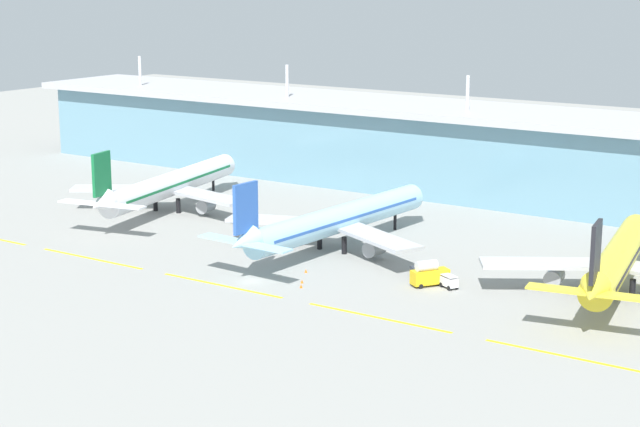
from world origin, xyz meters
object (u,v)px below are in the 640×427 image
(fuel_truck, at_px, (429,274))
(safety_cone_right_wingtip, at_px, (301,286))
(airliner_far, at_px, (617,260))
(airliner_middle, at_px, (336,220))
(safety_cone_nose_front, at_px, (306,271))
(baggage_cart, at_px, (449,282))
(safety_cone_left_wingtip, at_px, (302,281))
(pushback_tug, at_px, (423,270))
(airliner_near, at_px, (169,185))

(fuel_truck, distance_m, safety_cone_right_wingtip, 23.97)
(fuel_truck, bearing_deg, airliner_far, 24.53)
(airliner_middle, distance_m, safety_cone_nose_front, 19.31)
(baggage_cart, bearing_deg, airliner_middle, 160.37)
(airliner_far, bearing_deg, safety_cone_left_wingtip, -153.21)
(baggage_cart, xyz_separation_m, safety_cone_right_wingtip, (-22.81, -15.15, -0.91))
(safety_cone_left_wingtip, relative_size, safety_cone_right_wingtip, 1.00)
(safety_cone_left_wingtip, bearing_deg, safety_cone_nose_front, 118.73)
(safety_cone_nose_front, bearing_deg, safety_cone_left_wingtip, -61.27)
(safety_cone_nose_front, bearing_deg, safety_cone_right_wingtip, -60.35)
(safety_cone_nose_front, bearing_deg, fuel_truck, 13.04)
(pushback_tug, bearing_deg, safety_cone_right_wingtip, -126.89)
(airliner_near, distance_m, safety_cone_left_wingtip, 70.85)
(airliner_middle, distance_m, airliner_far, 59.29)
(fuel_truck, height_order, baggage_cart, fuel_truck)
(baggage_cart, xyz_separation_m, safety_cone_left_wingtip, (-24.46, -12.48, -0.91))
(airliner_far, height_order, fuel_truck, airliner_far)
(fuel_truck, bearing_deg, safety_cone_right_wingtip, -142.47)
(safety_cone_left_wingtip, bearing_deg, airliner_far, 26.79)
(airliner_middle, xyz_separation_m, airliner_far, (59.26, 1.81, -0.01))
(fuel_truck, bearing_deg, airliner_middle, 156.95)
(airliner_middle, bearing_deg, safety_cone_nose_front, -75.62)
(fuel_truck, relative_size, pushback_tug, 1.51)
(airliner_near, xyz_separation_m, baggage_cart, (86.85, -20.54, -5.19))
(airliner_near, relative_size, safety_cone_nose_front, 94.46)
(airliner_near, distance_m, airliner_far, 113.86)
(airliner_middle, bearing_deg, pushback_tug, -16.03)
(baggage_cart, bearing_deg, airliner_far, 26.57)
(baggage_cart, bearing_deg, safety_cone_nose_front, -167.56)
(fuel_truck, bearing_deg, baggage_cart, 8.68)
(airliner_middle, relative_size, fuel_truck, 8.97)
(baggage_cart, relative_size, safety_cone_nose_front, 5.75)
(airliner_far, xyz_separation_m, safety_cone_right_wingtip, (-49.60, -28.54, -6.09))
(airliner_far, xyz_separation_m, safety_cone_nose_front, (-54.71, -19.56, -6.09))
(airliner_near, xyz_separation_m, pushback_tug, (78.82, -15.98, -5.35))
(safety_cone_left_wingtip, height_order, safety_cone_right_wingtip, same)
(airliner_far, height_order, safety_cone_right_wingtip, airliner_far)
(airliner_near, xyz_separation_m, airliner_far, (113.63, -7.14, -0.01))
(airliner_middle, xyz_separation_m, pushback_tug, (24.45, -7.03, -5.35))
(airliner_near, bearing_deg, baggage_cart, -13.30)
(airliner_middle, bearing_deg, baggage_cart, -19.63)
(airliner_near, relative_size, safety_cone_left_wingtip, 94.46)
(safety_cone_nose_front, relative_size, safety_cone_right_wingtip, 1.00)
(fuel_truck, xyz_separation_m, pushback_tug, (-4.16, 5.15, -1.16))
(pushback_tug, height_order, safety_cone_left_wingtip, pushback_tug)
(fuel_truck, height_order, pushback_tug, fuel_truck)
(pushback_tug, xyz_separation_m, safety_cone_left_wingtip, (-16.44, -17.04, -0.75))
(fuel_truck, height_order, safety_cone_right_wingtip, fuel_truck)
(airliner_near, relative_size, airliner_middle, 0.99)
(baggage_cart, height_order, safety_cone_nose_front, baggage_cart)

